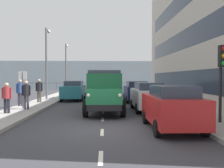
% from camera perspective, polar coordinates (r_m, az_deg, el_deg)
% --- Properties ---
extents(ground_plane, '(80.00, 80.00, 0.00)m').
position_cam_1_polar(ground_plane, '(21.12, -1.96, -3.95)').
color(ground_plane, '#38383D').
extents(sidewalk_left, '(2.22, 39.39, 0.15)m').
position_cam_1_polar(sidewalk_left, '(21.61, 10.76, -3.65)').
color(sidewalk_left, '#9E9993').
rests_on(sidewalk_left, ground_plane).
extents(sidewalk_right, '(2.22, 39.39, 0.15)m').
position_cam_1_polar(sidewalk_right, '(21.66, -14.66, -3.66)').
color(sidewalk_right, '#9E9993').
rests_on(sidewalk_right, ground_plane).
extents(road_centreline_markings, '(0.12, 34.80, 0.01)m').
position_cam_1_polar(road_centreline_markings, '(20.40, -1.97, -4.13)').
color(road_centreline_markings, silver).
rests_on(road_centreline_markings, ground_plane).
extents(sea_horizon, '(80.00, 0.80, 5.00)m').
position_cam_1_polar(sea_horizon, '(43.72, -1.82, 2.18)').
color(sea_horizon, '#84939E').
rests_on(sea_horizon, ground_plane).
extents(seawall_railing, '(28.08, 0.08, 1.20)m').
position_cam_1_polar(seawall_railing, '(40.13, -1.83, -0.02)').
color(seawall_railing, '#4C5156').
rests_on(seawall_railing, ground_plane).
extents(truck_vintage_green, '(2.17, 5.64, 2.43)m').
position_cam_1_polar(truck_vintage_green, '(13.56, -1.83, -2.03)').
color(truck_vintage_green, black).
rests_on(truck_vintage_green, ground_plane).
extents(car_red_kerbside_near, '(1.82, 3.82, 1.72)m').
position_cam_1_polar(car_red_kerbside_near, '(9.59, 14.01, -5.28)').
color(car_red_kerbside_near, '#B21E1E').
rests_on(car_red_kerbside_near, ground_plane).
extents(car_white_kerbside_1, '(1.75, 4.11, 1.72)m').
position_cam_1_polar(car_white_kerbside_1, '(14.71, 8.46, -2.88)').
color(car_white_kerbside_1, white).
rests_on(car_white_kerbside_1, ground_plane).
extents(car_navy_kerbside_2, '(1.90, 4.04, 1.72)m').
position_cam_1_polar(car_navy_kerbside_2, '(19.87, 5.80, -1.71)').
color(car_navy_kerbside_2, navy).
rests_on(car_navy_kerbside_2, ground_plane).
extents(car_teal_oppositeside_0, '(1.86, 4.62, 1.72)m').
position_cam_1_polar(car_teal_oppositeside_0, '(21.75, -9.07, -1.43)').
color(car_teal_oppositeside_0, '#1E6670').
rests_on(car_teal_oppositeside_0, ground_plane).
extents(pedestrian_strolling, '(0.53, 0.34, 1.60)m').
position_cam_1_polar(pedestrian_strolling, '(13.72, -23.77, -2.50)').
color(pedestrian_strolling, black).
rests_on(pedestrian_strolling, sidewalk_right).
extents(pedestrian_by_lamp, '(0.53, 0.34, 1.69)m').
position_cam_1_polar(pedestrian_by_lamp, '(15.02, -19.76, -1.90)').
color(pedestrian_by_lamp, '#383342').
rests_on(pedestrian_by_lamp, sidewalk_right).
extents(pedestrian_near_railing, '(0.53, 0.34, 1.75)m').
position_cam_1_polar(pedestrian_near_railing, '(16.94, -21.02, -1.39)').
color(pedestrian_near_railing, '#383342').
rests_on(pedestrian_near_railing, sidewalk_right).
extents(pedestrian_with_bag, '(0.53, 0.34, 1.75)m').
position_cam_1_polar(pedestrian_with_bag, '(19.02, -16.95, -1.04)').
color(pedestrian_with_bag, '#4C473D').
rests_on(pedestrian_with_bag, sidewalk_right).
extents(traffic_light_near, '(0.28, 0.41, 3.20)m').
position_cam_1_polar(traffic_light_near, '(10.86, 24.69, 3.77)').
color(traffic_light_near, black).
rests_on(traffic_light_near, sidewalk_left).
extents(lamp_post_promenade, '(0.32, 1.14, 6.14)m').
position_cam_1_polar(lamp_post_promenade, '(21.58, -15.27, 6.30)').
color(lamp_post_promenade, '#59595B').
rests_on(lamp_post_promenade, sidewalk_right).
extents(lamp_post_far, '(0.32, 1.14, 6.04)m').
position_cam_1_polar(lamp_post_far, '(30.46, -10.86, 4.83)').
color(lamp_post_far, '#59595B').
rests_on(lamp_post_far, sidewalk_right).
extents(street_sign, '(0.50, 0.07, 2.25)m').
position_cam_1_polar(street_sign, '(15.47, -20.49, 0.19)').
color(street_sign, '#4C4C4C').
rests_on(street_sign, sidewalk_right).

